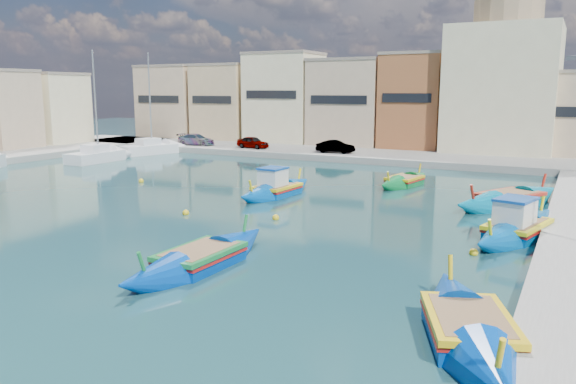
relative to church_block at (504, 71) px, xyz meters
The scene contains 14 objects.
ground 42.08m from the church_block, 104.04° to the right, with size 160.00×160.00×0.00m, color #123037.
north_quay 15.16m from the church_block, 141.34° to the right, with size 80.00×8.00×0.60m, color gray.
north_townhouses 4.81m from the church_block, 169.17° to the right, with size 83.20×7.87×10.19m.
church_block is the anchor object (origin of this frame).
parked_cars 26.33m from the church_block, 157.97° to the right, with size 20.54×2.10×1.22m.
luzzu_turquoise_cabin 33.82m from the church_block, 81.26° to the right, with size 4.10×9.26×2.91m.
luzzu_blue_cabin 31.27m from the church_block, 108.60° to the right, with size 2.48×8.04×2.80m.
luzzu_cyan_mid 26.81m from the church_block, 81.37° to the right, with size 6.40×9.40×2.80m.
luzzu_green 22.95m from the church_block, 99.42° to the right, with size 2.91×7.17×2.20m.
luzzu_blue_south 43.78m from the church_block, 96.94° to the right, with size 2.21×8.66×2.48m.
luzzu_cyan_south 45.58m from the church_block, 83.60° to the right, with size 4.98×8.45×2.57m.
yacht_north 35.34m from the church_block, 157.74° to the right, with size 4.75×8.63×11.10m.
yacht_midnorth 39.01m from the church_block, 147.77° to the right, with size 2.36×7.74×10.96m.
mooring_buoys 34.78m from the church_block, 103.11° to the right, with size 24.90×22.16×0.36m.
Camera 1 is at (17.25, -19.28, 6.65)m, focal length 35.00 mm.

